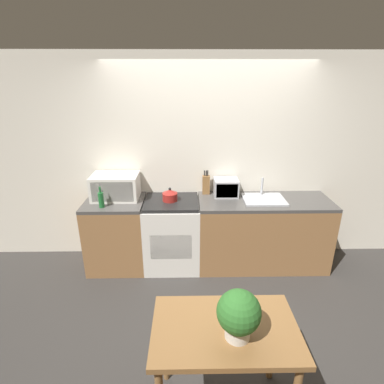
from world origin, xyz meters
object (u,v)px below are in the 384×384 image
(stove_range, at_px, (172,233))
(dining_table, at_px, (225,340))
(bottle, at_px, (101,199))
(kettle, at_px, (170,195))
(microwave, at_px, (116,187))
(toaster_oven, at_px, (226,187))

(stove_range, height_order, dining_table, stove_range)
(bottle, relative_size, dining_table, 0.26)
(stove_range, distance_m, kettle, 0.52)
(kettle, bearing_deg, dining_table, -76.28)
(microwave, distance_m, dining_table, 2.29)
(kettle, bearing_deg, toaster_oven, 12.16)
(stove_range, relative_size, microwave, 1.61)
(stove_range, height_order, microwave, microwave)
(bottle, bearing_deg, microwave, 68.23)
(kettle, height_order, dining_table, kettle)
(bottle, xyz_separation_m, dining_table, (1.24, -1.68, -0.33))
(microwave, relative_size, bottle, 2.23)
(stove_range, distance_m, bottle, 0.98)
(toaster_oven, xyz_separation_m, dining_table, (-0.24, -2.02, -0.35))
(stove_range, relative_size, toaster_oven, 2.99)
(kettle, relative_size, bottle, 0.72)
(stove_range, distance_m, microwave, 0.92)
(microwave, relative_size, toaster_oven, 1.86)
(kettle, xyz_separation_m, toaster_oven, (0.70, 0.15, 0.04))
(stove_range, height_order, bottle, bottle)
(toaster_oven, bearing_deg, microwave, -177.39)
(microwave, distance_m, bottle, 0.30)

